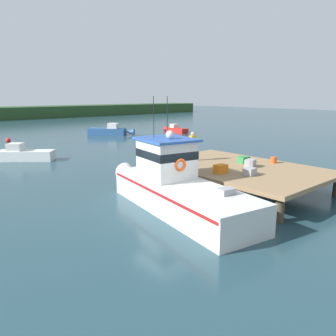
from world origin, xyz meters
The scene contains 13 objects.
ground_plane centered at (0.00, 0.00, 0.00)m, with size 200.00×200.00×0.00m, color #23424C.
dock centered at (4.80, 0.00, 1.07)m, with size 6.00×9.00×1.20m.
main_fishing_boat centered at (0.29, -0.10, 1.01)m, with size 3.81×9.97×4.80m.
crate_stack_near_edge centered at (5.20, -0.55, 1.39)m, with size 0.60×0.44×0.39m, color #9E9EA3.
crate_single_far centered at (5.76, 0.28, 1.38)m, with size 0.60×0.44×0.35m, color #2D8442.
crate_stack_mid_dock centered at (2.97, -0.45, 1.40)m, with size 0.60×0.44×0.40m, color orange.
crate_single_by_cleat centered at (3.66, -1.63, 1.37)m, with size 0.60×0.44×0.34m, color #9E9EA3.
bait_bucket centered at (6.99, -0.81, 1.37)m, with size 0.32×0.32×0.34m, color #E04C19.
deckhand_by_the_boat centered at (4.12, 2.59, 2.06)m, with size 0.36×0.22×1.63m.
moored_boat_off_the_point centered at (-1.29, 15.42, 0.45)m, with size 4.57×4.10×1.30m.
moored_boat_far_right centered at (20.33, 21.86, 0.37)m, with size 1.27×4.26×1.07m.
moored_boat_near_channel centered at (12.27, 24.92, 0.50)m, with size 4.60×5.03×1.45m.
mooring_buoy_channel_marker centered at (0.77, 25.99, 0.25)m, with size 0.50×0.50×0.50m, color red.
Camera 1 is at (-9.04, -10.45, 4.87)m, focal length 35.46 mm.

